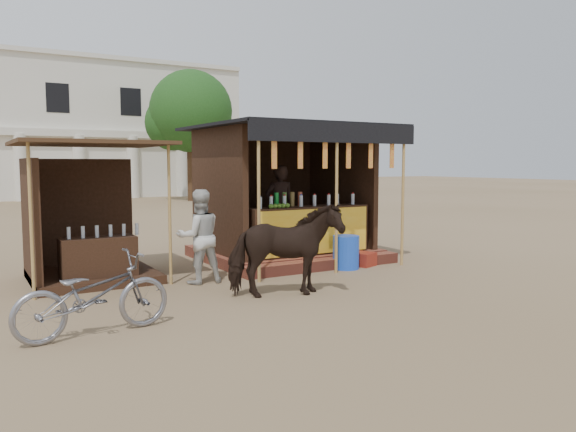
# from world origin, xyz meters

# --- Properties ---
(ground) EXTENTS (120.00, 120.00, 0.00)m
(ground) POSITION_xyz_m (0.00, 0.00, 0.00)
(ground) COLOR #846B4C
(ground) RESTS_ON ground
(main_stall) EXTENTS (3.60, 3.61, 2.78)m
(main_stall) POSITION_xyz_m (1.00, 3.36, 1.03)
(main_stall) COLOR brown
(main_stall) RESTS_ON ground
(secondary_stall) EXTENTS (2.40, 2.40, 2.38)m
(secondary_stall) POSITION_xyz_m (-3.17, 3.24, 0.85)
(secondary_stall) COLOR #381F14
(secondary_stall) RESTS_ON ground
(cow) EXTENTS (1.82, 1.17, 1.42)m
(cow) POSITION_xyz_m (-0.74, 0.43, 0.71)
(cow) COLOR black
(cow) RESTS_ON ground
(motorbike) EXTENTS (1.90, 0.86, 0.96)m
(motorbike) POSITION_xyz_m (-3.65, -0.10, 0.48)
(motorbike) COLOR gray
(motorbike) RESTS_ON ground
(bystander) EXTENTS (0.81, 0.65, 1.58)m
(bystander) POSITION_xyz_m (-1.50, 2.00, 0.79)
(bystander) COLOR beige
(bystander) RESTS_ON ground
(blue_barrel) EXTENTS (0.60, 0.60, 0.64)m
(blue_barrel) POSITION_xyz_m (1.40, 1.79, 0.32)
(blue_barrel) COLOR blue
(blue_barrel) RESTS_ON ground
(red_crate) EXTENTS (0.51, 0.50, 0.27)m
(red_crate) POSITION_xyz_m (1.88, 1.86, 0.13)
(red_crate) COLOR maroon
(red_crate) RESTS_ON ground
(cooler) EXTENTS (0.73, 0.58, 0.46)m
(cooler) POSITION_xyz_m (1.98, 2.60, 0.23)
(cooler) COLOR #1A793D
(cooler) RESTS_ON ground
(background_building) EXTENTS (26.00, 7.45, 8.18)m
(background_building) POSITION_xyz_m (-2.00, 29.94, 3.98)
(background_building) COLOR silver
(background_building) RESTS_ON ground
(tree) EXTENTS (4.50, 4.40, 7.00)m
(tree) POSITION_xyz_m (5.81, 22.14, 4.63)
(tree) COLOR #382314
(tree) RESTS_ON ground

